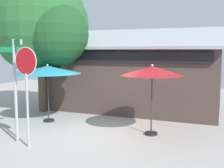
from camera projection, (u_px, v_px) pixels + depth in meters
The scene contains 7 objects.
ground_plane at pixel (100, 134), 9.96m from camera, with size 28.00×28.00×0.10m, color #ADA8A0.
cafe_building at pixel (137, 77), 14.02m from camera, with size 8.36×4.96×4.12m.
street_sign_post at pixel (15, 80), 8.71m from camera, with size 0.93×0.87×3.24m.
stop_sign at pixel (26, 77), 8.19m from camera, with size 0.83×0.12×3.01m.
patio_umbrella_teal_left at pixel (48, 70), 11.24m from camera, with size 2.69×2.69×2.35m.
patio_umbrella_crimson_center at pixel (152, 72), 9.43m from camera, with size 2.11×2.11×2.44m.
shade_tree at pixel (43, 27), 12.78m from camera, with size 4.86×4.49×6.29m.
Camera 1 is at (3.97, -8.83, 2.90)m, focal length 44.92 mm.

